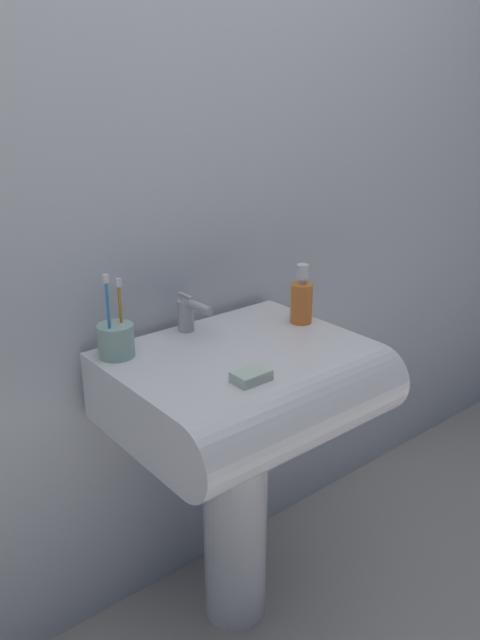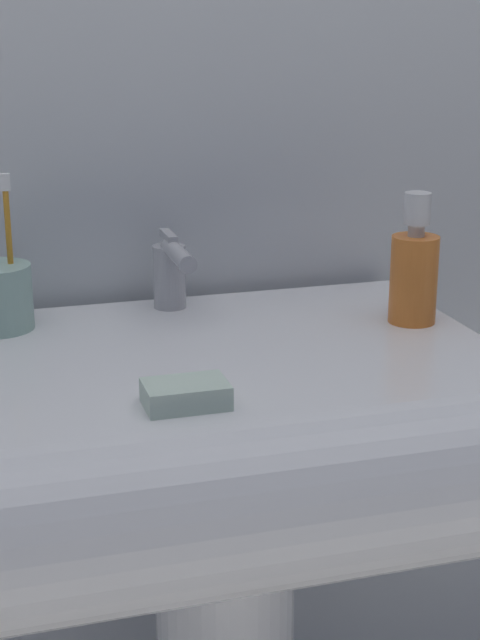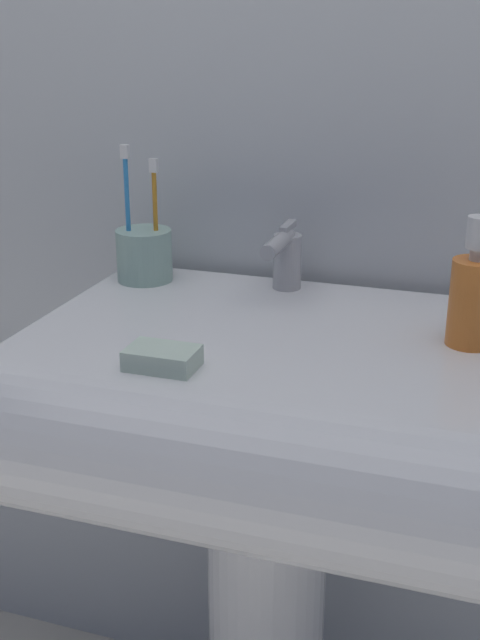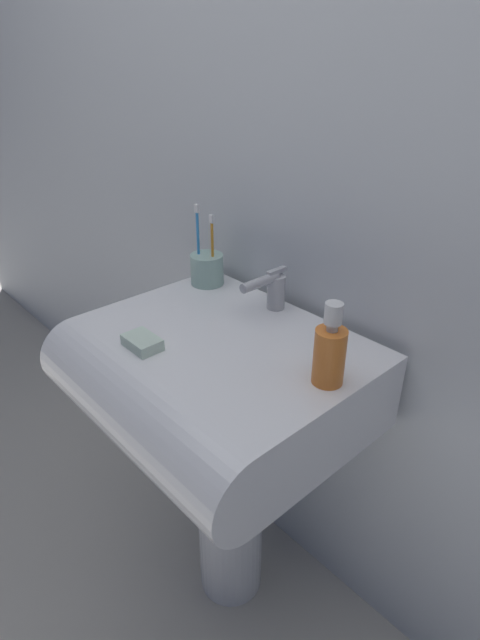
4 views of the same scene
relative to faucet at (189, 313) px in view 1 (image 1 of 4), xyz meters
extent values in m
plane|color=#ADA89E|center=(0.02, -0.16, -0.87)|extent=(6.00, 6.00, 0.00)
cube|color=silver|center=(0.02, 0.10, 0.33)|extent=(5.00, 0.05, 2.40)
cylinder|color=white|center=(0.02, -0.16, -0.55)|extent=(0.17, 0.17, 0.64)
cube|color=white|center=(0.02, -0.16, -0.14)|extent=(0.61, 0.42, 0.17)
cylinder|color=white|center=(0.02, -0.37, -0.14)|extent=(0.61, 0.17, 0.17)
cylinder|color=#B7B7BC|center=(0.00, 0.01, -0.01)|extent=(0.04, 0.04, 0.08)
cylinder|color=#B7B7BC|center=(0.00, -0.04, 0.03)|extent=(0.02, 0.11, 0.02)
cube|color=#B7B7BC|center=(0.00, 0.01, 0.04)|extent=(0.01, 0.06, 0.01)
cylinder|color=#99BFB2|center=(-0.22, -0.02, -0.01)|extent=(0.08, 0.08, 0.08)
cylinder|color=#338CD8|center=(-0.24, -0.03, 0.05)|extent=(0.01, 0.01, 0.17)
cube|color=white|center=(-0.24, -0.03, 0.14)|extent=(0.01, 0.01, 0.02)
cylinder|color=orange|center=(-0.20, -0.01, 0.04)|extent=(0.01, 0.01, 0.15)
cube|color=white|center=(-0.20, -0.01, 0.12)|extent=(0.01, 0.01, 0.02)
cylinder|color=orange|center=(0.27, -0.13, 0.00)|extent=(0.06, 0.06, 0.11)
cylinder|color=silver|center=(0.27, -0.13, 0.06)|extent=(0.02, 0.02, 0.01)
cylinder|color=silver|center=(0.27, -0.13, 0.09)|extent=(0.03, 0.03, 0.04)
cube|color=silver|center=(-0.06, -0.32, -0.04)|extent=(0.08, 0.05, 0.02)
camera|label=1|loc=(-0.84, -1.24, 0.55)|focal=35.00mm
camera|label=2|loc=(-0.26, -1.18, 0.31)|focal=55.00mm
camera|label=3|loc=(0.29, -1.09, 0.32)|focal=45.00mm
camera|label=4|loc=(0.72, -0.76, 0.48)|focal=28.00mm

